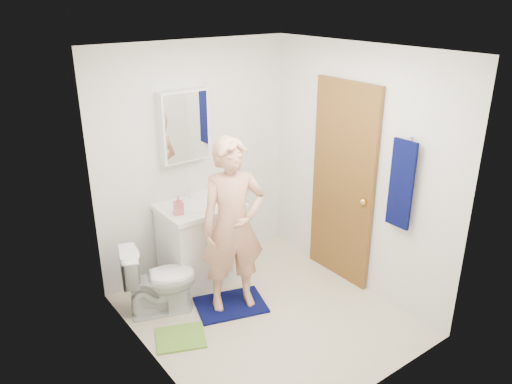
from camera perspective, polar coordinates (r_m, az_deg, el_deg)
floor at (r=4.81m, az=1.24°, el=-13.97°), size 2.20×2.40×0.02m
ceiling at (r=3.91m, az=1.53°, el=16.05°), size 2.20×2.40×0.02m
wall_back at (r=5.16m, az=-6.93°, el=3.61°), size 2.20×0.02×2.40m
wall_front at (r=3.44m, az=13.95°, el=-6.75°), size 2.20×0.02×2.40m
wall_left at (r=3.70m, az=-12.38°, el=-4.48°), size 0.02×2.40×2.40m
wall_right at (r=4.93m, az=11.60°, el=2.43°), size 0.02×2.40×2.40m
vanity_cabinet at (r=5.17m, az=-6.32°, el=-5.99°), size 0.75×0.55×0.80m
countertop at (r=4.99m, az=-6.52°, el=-1.67°), size 0.79×0.59×0.05m
sink_basin at (r=4.98m, az=-6.53°, el=-1.51°), size 0.40×0.40×0.03m
faucet at (r=5.10m, az=-7.59°, el=-0.14°), size 0.03×0.03×0.12m
medicine_cabinet at (r=4.92m, az=-8.25°, el=7.48°), size 0.50×0.12×0.70m
mirror_panel at (r=4.87m, az=-7.90°, el=7.34°), size 0.46×0.01×0.66m
door at (r=5.06m, az=9.86°, el=0.93°), size 0.05×0.80×2.05m
door_knob at (r=4.86m, az=12.18°, el=-1.10°), size 0.07×0.07×0.07m
towel at (r=4.52m, az=16.28°, el=0.83°), size 0.03×0.24×0.80m
towel_hook at (r=4.43m, az=17.17°, el=6.02°), size 0.06×0.02×0.02m
toilet at (r=4.76m, az=-10.95°, el=-9.78°), size 0.76×0.58×0.68m
bath_mat at (r=4.92m, az=-2.92°, el=-12.75°), size 0.75×0.63×0.02m
green_rug at (r=4.57m, az=-8.61°, el=-16.14°), size 0.53×0.49×0.02m
soap_dispenser at (r=4.75m, az=-8.86°, el=-1.48°), size 0.10×0.10×0.19m
toothbrush_cup at (r=5.14m, az=-4.30°, el=0.07°), size 0.16×0.16×0.10m
man at (r=4.51m, az=-2.64°, el=-3.91°), size 0.69×0.56×1.65m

